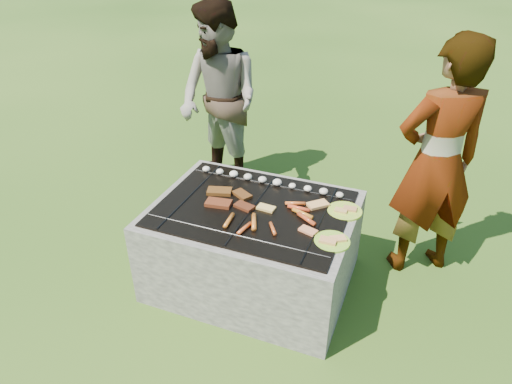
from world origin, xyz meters
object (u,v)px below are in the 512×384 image
(plate_near, at_px, (332,241))
(cook, at_px, (437,163))
(plate_far, at_px, (345,211))
(fire_pit, at_px, (253,248))
(bystander, at_px, (219,101))

(plate_near, bearing_deg, cook, 57.28)
(plate_far, bearing_deg, fire_pit, -162.16)
(fire_pit, xyz_separation_m, plate_near, (0.56, -0.16, 0.33))
(plate_near, bearing_deg, bystander, 135.52)
(fire_pit, xyz_separation_m, bystander, (-0.78, 1.16, 0.56))
(plate_near, xyz_separation_m, cook, (0.50, 0.77, 0.23))
(cook, height_order, bystander, bystander)
(plate_far, xyz_separation_m, bystander, (-1.34, 0.97, 0.23))
(fire_pit, bearing_deg, plate_far, 17.84)
(fire_pit, relative_size, plate_far, 4.52)
(plate_far, distance_m, plate_near, 0.35)
(fire_pit, bearing_deg, bystander, 124.15)
(plate_far, distance_m, cook, 0.70)
(cook, relative_size, bystander, 1.00)
(plate_near, bearing_deg, fire_pit, 163.60)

